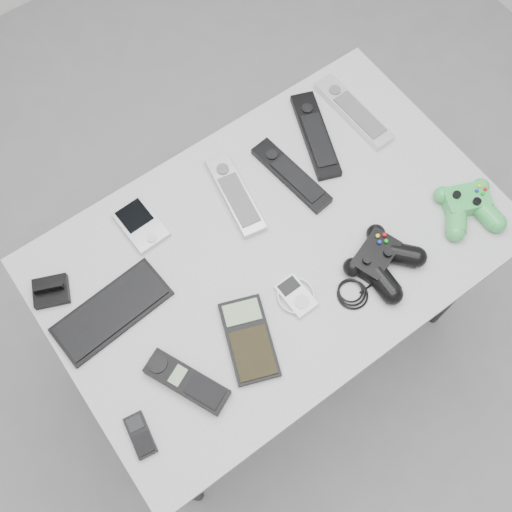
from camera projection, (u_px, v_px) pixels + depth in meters
floor at (245, 331)px, 2.02m from camera, size 3.50×3.50×0.00m
desk at (274, 257)px, 1.43m from camera, size 1.05×0.68×0.70m
pda_keyboard at (112, 311)px, 1.30m from camera, size 0.27×0.13×0.02m
dock_bracket at (50, 290)px, 1.31m from camera, size 0.10×0.09×0.04m
pda at (141, 225)px, 1.38m from camera, size 0.09×0.13×0.02m
remote_silver_a at (235, 194)px, 1.41m from camera, size 0.10×0.23×0.02m
remote_black_a at (291, 175)px, 1.43m from camera, size 0.08×0.23×0.02m
remote_black_b at (315, 135)px, 1.47m from camera, size 0.14×0.25×0.02m
remote_silver_b at (353, 111)px, 1.50m from camera, size 0.06×0.24×0.02m
mobile_phone at (140, 435)px, 1.20m from camera, size 0.05×0.09×0.02m
cordless_handset at (187, 382)px, 1.24m from camera, size 0.13×0.19×0.03m
calculator at (249, 339)px, 1.28m from camera, size 0.15×0.21×0.02m
mp3_player at (296, 296)px, 1.32m from camera, size 0.09×0.09×0.02m
controller_black at (382, 260)px, 1.33m from camera, size 0.30×0.24×0.05m
controller_green at (468, 205)px, 1.38m from camera, size 0.19×0.20×0.05m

